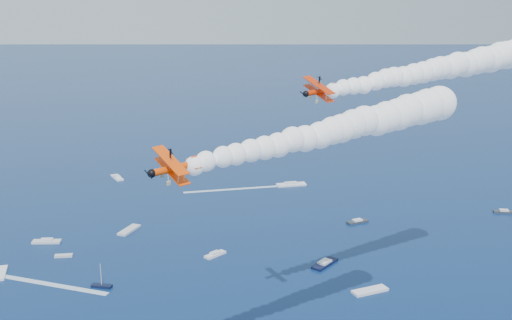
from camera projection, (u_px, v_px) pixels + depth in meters
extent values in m
cube|color=white|center=(291.00, 184.00, 254.72)|extent=(12.04, 3.98, 0.70)
cube|color=silver|center=(64.00, 256.00, 184.85)|extent=(5.28, 2.19, 0.70)
cube|color=#2A3038|center=(357.00, 222.00, 212.63)|extent=(7.91, 3.90, 0.70)
cube|color=silver|center=(47.00, 242.00, 195.46)|extent=(9.12, 4.54, 0.70)
cube|color=white|center=(117.00, 178.00, 264.36)|extent=(5.33, 9.73, 0.70)
cube|color=white|center=(215.00, 255.00, 185.59)|extent=(7.18, 5.77, 0.70)
cube|color=#2C313B|center=(504.00, 212.00, 222.35)|extent=(7.51, 4.84, 0.70)
cube|color=black|center=(325.00, 264.00, 179.27)|extent=(9.60, 8.53, 0.70)
cube|color=silver|center=(129.00, 230.00, 205.19)|extent=(8.05, 9.76, 0.70)
cube|color=white|center=(0.00, 273.00, 173.21)|extent=(3.14, 9.21, 0.70)
cube|color=black|center=(102.00, 286.00, 165.56)|extent=(5.77, 3.93, 0.70)
cube|color=white|center=(370.00, 291.00, 162.90)|extent=(10.17, 4.77, 0.70)
cube|color=white|center=(231.00, 189.00, 249.37)|extent=(38.02, 2.47, 0.04)
cube|color=white|center=(46.00, 284.00, 167.64)|extent=(33.04, 22.24, 0.04)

